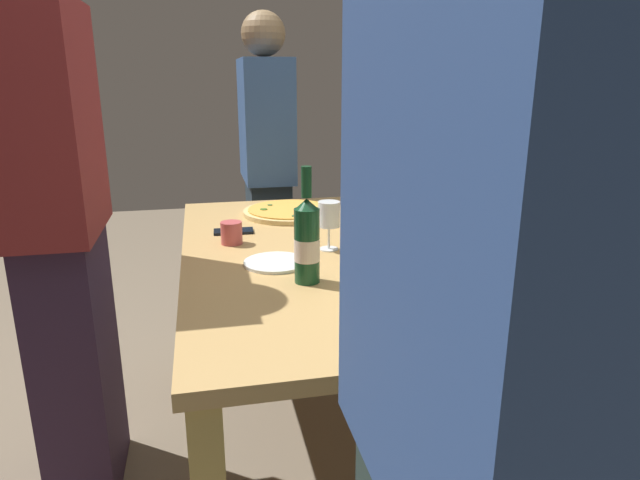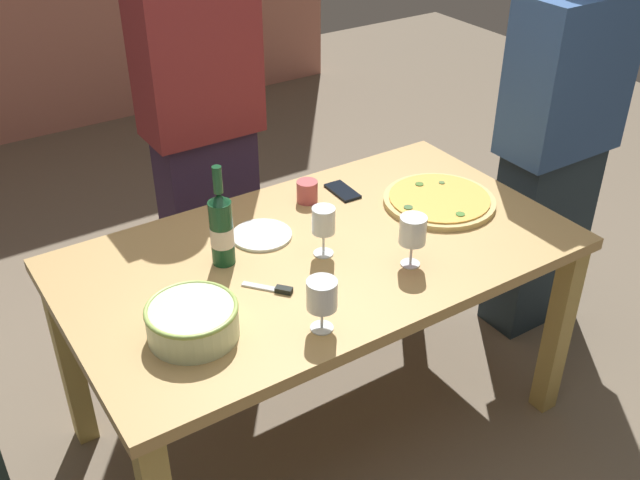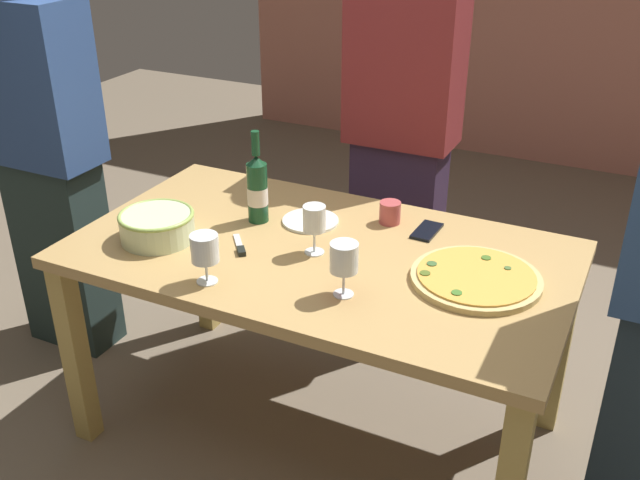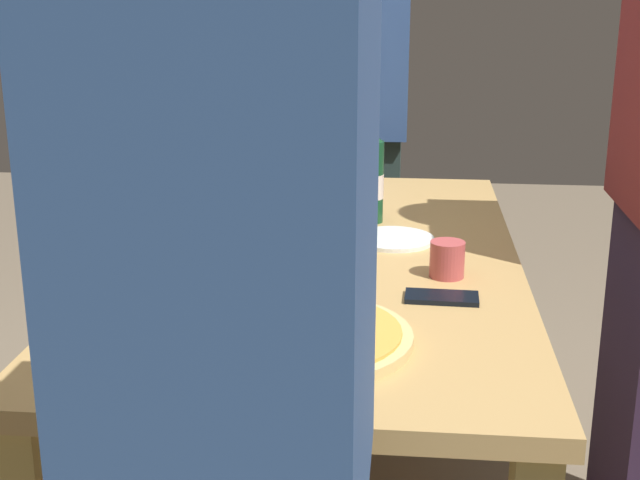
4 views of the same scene
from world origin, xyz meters
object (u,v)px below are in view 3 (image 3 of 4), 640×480
Objects in this scene: wine_bottle at (257,188)px; serving_bowl at (157,225)px; cup_amber at (390,212)px; side_plate at (310,221)px; person_host at (47,155)px; dining_table at (320,274)px; wine_glass_far_left at (205,249)px; wine_glass_near_pizza at (344,260)px; pizza_knife at (240,247)px; pizza at (476,278)px; person_guest_right at (402,134)px; cell_phone at (427,231)px; wine_glass_by_bottle at (314,220)px.

serving_bowl is at bearing -129.98° from wine_bottle.
side_plate is (-0.25, -0.12, -0.03)m from cup_amber.
person_host is (-1.35, -0.21, 0.06)m from cup_amber.
wine_bottle is at bearing 160.93° from dining_table.
side_plate is at bearing 79.30° from wine_glass_far_left.
wine_glass_near_pizza is 0.44m from pizza_knife.
person_guest_right reaches higher than pizza.
cup_amber is at bearing 144.88° from pizza.
wine_bottle reaches higher than side_plate.
cup_amber reaches higher than cell_phone.
serving_bowl reaches higher than pizza.
pizza_knife is at bearing -14.69° from person_guest_right.
wine_bottle is at bearing 99.87° from wine_glass_far_left.
pizza is at bearing 26.02° from wine_glass_far_left.
wine_glass_near_pizza is (0.47, -0.32, -0.01)m from wine_bottle.
serving_bowl is 1.08m from person_guest_right.
serving_bowl is 1.86× the size of pizza_knife.
side_plate is at bearing 119.86° from wine_glass_by_bottle.
serving_bowl is (-0.51, -0.17, 0.14)m from dining_table.
dining_table is 12.03× the size of pizza_knife.
wine_glass_near_pizza is 0.50m from side_plate.
cup_amber is (0.14, 0.31, -0.08)m from wine_glass_by_bottle.
wine_glass_by_bottle is 0.10× the size of person_host.
side_plate is at bearing 125.38° from dining_table.
pizza is 0.75m from pizza_knife.
dining_table is at bearing 25.80° from pizza_knife.
cup_amber is at bearing 60.91° from wine_glass_far_left.
cup_amber is at bearing 12.22° from person_host.
side_plate is (0.17, 0.07, -0.12)m from wine_bottle.
dining_table is 6.45× the size of serving_bowl.
wine_glass_by_bottle is 0.25m from side_plate.
cell_phone is at bearing 16.84° from wine_bottle.
wine_bottle is 2.26× the size of cell_phone.
pizza is at bearing 10.47° from serving_bowl.
dining_table is 0.28m from pizza_knife.
wine_glass_near_pizza is 2.16× the size of cup_amber.
dining_table is at bearing -54.62° from side_plate.
person_host is at bearing -170.23° from cell_phone.
cell_phone reaches higher than dining_table.
wine_glass_by_bottle is at bearing -101.68° from dining_table.
wine_bottle is (0.23, 0.27, 0.07)m from serving_bowl.
pizza_knife is (-0.23, -0.08, -0.11)m from wine_glass_by_bottle.
pizza_knife is 0.08× the size of person_host.
pizza_knife is (-0.23, -0.11, 0.10)m from dining_table.
side_plate is 1.11m from person_host.
dining_table is 1.24m from person_host.
dining_table is at bearing -133.19° from cell_phone.
wine_bottle is 0.74m from person_guest_right.
person_guest_right reaches higher than cell_phone.
person_host is (-0.99, 0.18, 0.09)m from pizza_knife.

